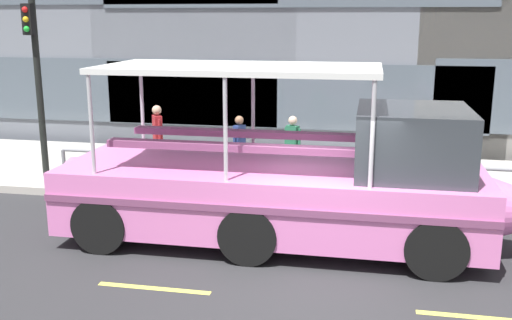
# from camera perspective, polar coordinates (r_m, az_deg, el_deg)

# --- Properties ---
(ground_plane) EXTENTS (120.00, 120.00, 0.00)m
(ground_plane) POSITION_cam_1_polar(r_m,az_deg,el_deg) (9.88, 5.91, -10.65)
(ground_plane) COLOR #2B2B2D
(sidewalk) EXTENTS (32.00, 4.80, 0.18)m
(sidewalk) POSITION_cam_1_polar(r_m,az_deg,el_deg) (15.13, 7.87, -1.71)
(sidewalk) COLOR #A8A59E
(sidewalk) RESTS_ON ground_plane
(curb_edge) EXTENTS (32.00, 0.18, 0.18)m
(curb_edge) POSITION_cam_1_polar(r_m,az_deg,el_deg) (12.74, 7.21, -4.60)
(curb_edge) COLOR #B2ADA3
(curb_edge) RESTS_ON ground_plane
(lane_centreline) EXTENTS (25.80, 0.12, 0.01)m
(lane_centreline) POSITION_cam_1_polar(r_m,az_deg,el_deg) (8.88, 5.23, -13.53)
(lane_centreline) COLOR #DBD64C
(lane_centreline) RESTS_ON ground_plane
(curb_guardrail) EXTENTS (10.53, 0.09, 0.87)m
(curb_guardrail) POSITION_cam_1_polar(r_m,az_deg,el_deg) (12.99, 2.50, -1.07)
(curb_guardrail) COLOR gray
(curb_guardrail) RESTS_ON sidewalk
(traffic_light_pole) EXTENTS (0.24, 0.46, 4.38)m
(traffic_light_pole) POSITION_cam_1_polar(r_m,az_deg,el_deg) (15.32, -20.49, 8.16)
(traffic_light_pole) COLOR black
(traffic_light_pole) RESTS_ON sidewalk
(duck_tour_boat) EXTENTS (9.46, 2.68, 3.23)m
(duck_tour_boat) POSITION_cam_1_polar(r_m,az_deg,el_deg) (10.75, 4.39, -2.42)
(duck_tour_boat) COLOR pink
(duck_tour_boat) RESTS_ON ground_plane
(pedestrian_near_bow) EXTENTS (0.23, 0.50, 1.71)m
(pedestrian_near_bow) POSITION_cam_1_polar(r_m,az_deg,el_deg) (13.95, 16.96, 1.28)
(pedestrian_near_bow) COLOR #1E2338
(pedestrian_near_bow) RESTS_ON sidewalk
(pedestrian_mid_left) EXTENTS (0.41, 0.28, 1.57)m
(pedestrian_mid_left) POSITION_cam_1_polar(r_m,az_deg,el_deg) (14.34, 3.54, 1.82)
(pedestrian_mid_left) COLOR black
(pedestrian_mid_left) RESTS_ON sidewalk
(pedestrian_mid_right) EXTENTS (0.28, 0.40, 1.55)m
(pedestrian_mid_right) POSITION_cam_1_polar(r_m,az_deg,el_deg) (14.47, -1.61, 1.89)
(pedestrian_mid_right) COLOR #1E2338
(pedestrian_mid_right) RESTS_ON sidewalk
(pedestrian_near_stern) EXTENTS (0.33, 0.43, 1.73)m
(pedestrian_near_stern) POSITION_cam_1_polar(r_m,az_deg,el_deg) (15.18, -9.49, 2.68)
(pedestrian_near_stern) COLOR #1E2338
(pedestrian_near_stern) RESTS_ON sidewalk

